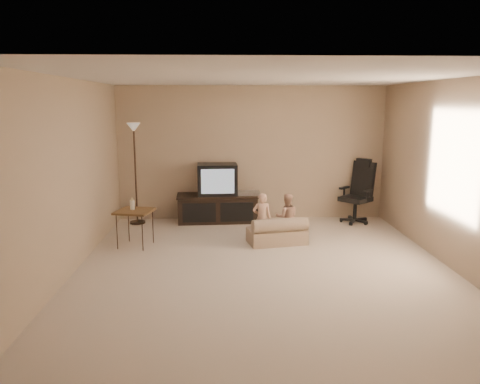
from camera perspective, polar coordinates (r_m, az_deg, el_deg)
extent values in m
plane|color=beige|center=(6.41, 2.89, -9.11)|extent=(5.50, 5.50, 0.00)
plane|color=silver|center=(6.04, 3.12, 13.81)|extent=(5.50, 5.50, 0.00)
plane|color=tan|center=(8.82, 1.40, 4.74)|extent=(5.00, 0.00, 5.00)
plane|color=tan|center=(3.43, 7.10, -5.09)|extent=(5.00, 0.00, 5.00)
plane|color=tan|center=(6.38, -19.98, 1.75)|extent=(0.00, 5.50, 5.50)
plane|color=tan|center=(6.80, 24.50, 1.94)|extent=(0.00, 5.50, 5.50)
cube|color=black|center=(8.72, -2.75, -2.13)|extent=(1.47, 0.58, 0.47)
cube|color=black|center=(8.66, -2.77, -0.43)|extent=(1.51, 0.62, 0.04)
cube|color=black|center=(8.45, -5.01, -2.53)|extent=(0.60, 0.05, 0.35)
cube|color=black|center=(8.48, -0.39, -2.45)|extent=(0.60, 0.05, 0.35)
cube|color=black|center=(8.63, -2.79, 1.59)|extent=(0.75, 0.55, 0.57)
cube|color=silver|center=(8.37, -2.73, 1.30)|extent=(0.59, 0.04, 0.44)
cube|color=silver|center=(8.64, 1.01, -0.10)|extent=(0.43, 0.31, 0.06)
cylinder|color=black|center=(8.88, 13.84, -2.18)|extent=(0.07, 0.07, 0.37)
cube|color=black|center=(8.84, 13.90, -0.83)|extent=(0.66, 0.66, 0.08)
cube|color=black|center=(8.96, 14.78, 1.54)|extent=(0.42, 0.45, 0.66)
cube|color=black|center=(8.92, 14.87, 3.49)|extent=(0.25, 0.27, 0.15)
cube|color=black|center=(8.94, 12.60, 0.52)|extent=(0.24, 0.22, 0.04)
cube|color=black|center=(8.67, 15.34, 0.08)|extent=(0.24, 0.22, 0.04)
cube|color=brown|center=(7.33, -12.74, -2.29)|extent=(0.62, 0.62, 0.03)
cylinder|color=#2F1F15|center=(7.31, -14.78, -4.67)|extent=(0.01, 0.01, 0.56)
cylinder|color=#2F1F15|center=(7.14, -11.81, -4.91)|extent=(0.01, 0.01, 0.56)
cylinder|color=#2F1F15|center=(7.66, -13.42, -3.89)|extent=(0.01, 0.01, 0.56)
cylinder|color=#2F1F15|center=(7.50, -10.57, -4.09)|extent=(0.01, 0.01, 0.56)
cylinder|color=silver|center=(7.37, -13.00, -1.54)|extent=(0.07, 0.07, 0.14)
cone|color=beige|center=(7.35, -13.03, -0.80)|extent=(0.06, 0.06, 0.05)
cylinder|color=#2F1F15|center=(8.85, -12.38, -3.62)|extent=(0.29, 0.29, 0.03)
cylinder|color=#2F1F15|center=(8.68, -12.61, 1.90)|extent=(0.03, 0.03, 1.73)
cone|color=beige|center=(8.59, -12.85, 7.69)|extent=(0.24, 0.24, 0.16)
cube|color=tan|center=(7.44, 4.51, -5.35)|extent=(0.97, 0.65, 0.23)
cylinder|color=tan|center=(7.24, 4.92, -4.07)|extent=(0.90, 0.38, 0.21)
imported|color=tan|center=(7.38, 2.69, -3.19)|extent=(0.29, 0.21, 0.80)
imported|color=tan|center=(7.55, 5.72, -3.06)|extent=(0.38, 0.21, 0.76)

